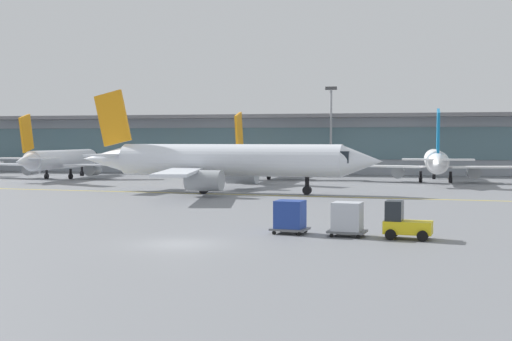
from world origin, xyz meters
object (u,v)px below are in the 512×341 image
Objects in this scene: taxiing_regional_jet at (225,161)px; baggage_tug at (404,223)px; gate_airplane_1 at (62,160)px; cargo_dolly_lead at (347,218)px; apron_light_mast_1 at (331,127)px; gate_airplane_2 at (258,160)px; gate_airplane_3 at (435,161)px; cargo_dolly_trailing at (290,216)px.

baggage_tug is at bearing -54.05° from taxiing_regional_jet.
taxiing_regional_jet reaches higher than gate_airplane_1.
cargo_dolly_lead is at bearing 180.00° from baggage_tug.
baggage_tug is 69.50m from apron_light_mast_1.
gate_airplane_2 is 11.93× the size of cargo_dolly_lead.
gate_airplane_3 is 53.64m from cargo_dolly_lead.
gate_airplane_1 is at bearing 100.17° from gate_airplane_2.
apron_light_mast_1 reaches higher than cargo_dolly_lead.
baggage_tug is (47.75, -51.22, -1.75)m from gate_airplane_1.
gate_airplane_2 is 1.97× the size of apron_light_mast_1.
gate_airplane_3 is at bearing 51.28° from taxiing_regional_jet.
baggage_tug is at bearing 176.81° from gate_airplane_3.
gate_airplane_3 is at bearing -91.06° from gate_airplane_1.
apron_light_mast_1 is (-4.77, 67.49, 6.50)m from cargo_dolly_trailing.
gate_airplane_3 is (24.09, -2.32, 0.03)m from gate_airplane_2.
gate_airplane_3 is at bearing 89.24° from cargo_dolly_lead.
gate_airplane_2 is 0.99× the size of gate_airplane_3.
gate_airplane_2 is 11.93× the size of cargo_dolly_trailing.
baggage_tug is at bearing -0.00° from cargo_dolly_lead.
baggage_tug is (-3.89, -53.52, -1.84)m from gate_airplane_3.
gate_airplane_3 reaches higher than baggage_tug.
apron_light_mast_1 is (8.94, 12.42, 4.85)m from gate_airplane_2.
gate_airplane_1 is at bearing -154.97° from apron_light_mast_1.
gate_airplane_1 is at bearing 93.52° from gate_airplane_3.
apron_light_mast_1 is (6.97, 37.86, 4.27)m from taxiing_regional_jet.
apron_light_mast_1 is at bearing -35.10° from gate_airplane_2.
gate_airplane_2 is 16.05m from apron_light_mast_1.
apron_light_mast_1 is at bearing 106.13° from baggage_tug.
baggage_tug is at bearing -80.63° from apron_light_mast_1.
taxiing_regional_jet is at bearing 123.46° from cargo_dolly_lead.
gate_airplane_2 is at bearing 99.42° from taxiing_regional_jet.
gate_airplane_1 is at bearing 149.81° from taxiing_regional_jet.
gate_airplane_3 is 2.00× the size of apron_light_mast_1.
cargo_dolly_lead is at bearing -162.25° from gate_airplane_2.
apron_light_mast_1 is (-8.13, 67.88, 6.50)m from cargo_dolly_lead.
baggage_tug is 1.21× the size of cargo_dolly_lead.
gate_airplane_1 is at bearing 136.04° from cargo_dolly_trailing.
gate_airplane_2 is 0.82× the size of taxiing_regional_jet.
baggage_tug reaches higher than cargo_dolly_lead.
gate_airplane_3 reaches higher than gate_airplane_2.
baggage_tug is 6.54m from cargo_dolly_trailing.
cargo_dolly_lead is (44.62, -50.84, -1.59)m from gate_airplane_1.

